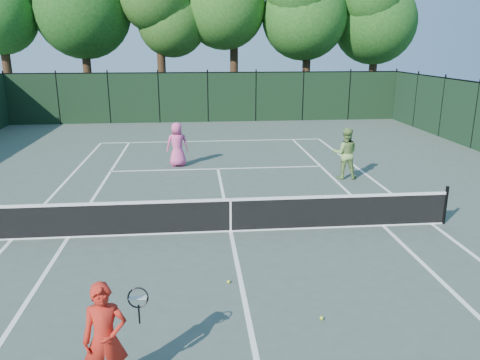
{
  "coord_description": "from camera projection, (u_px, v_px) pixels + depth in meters",
  "views": [
    {
      "loc": [
        -0.85,
        -11.28,
        4.69
      ],
      "look_at": [
        0.34,
        1.0,
        1.1
      ],
      "focal_mm": 35.0,
      "sensor_mm": 36.0,
      "label": 1
    }
  ],
  "objects": [
    {
      "name": "ground",
      "position": [
        231.0,
        232.0,
        12.17
      ],
      "size": [
        90.0,
        90.0,
        0.0
      ],
      "primitive_type": "plane",
      "color": "#404E46",
      "rests_on": "ground"
    },
    {
      "name": "sideline_doubles_left",
      "position": [
        12.0,
        240.0,
        11.66
      ],
      "size": [
        0.1,
        23.77,
        0.01
      ],
      "primitive_type": "cube",
      "color": "white",
      "rests_on": "ground"
    },
    {
      "name": "sideline_doubles_right",
      "position": [
        432.0,
        224.0,
        12.68
      ],
      "size": [
        0.1,
        23.77,
        0.01
      ],
      "primitive_type": "cube",
      "color": "white",
      "rests_on": "ground"
    },
    {
      "name": "sideline_singles_left",
      "position": [
        68.0,
        238.0,
        11.79
      ],
      "size": [
        0.1,
        23.77,
        0.01
      ],
      "primitive_type": "cube",
      "color": "white",
      "rests_on": "ground"
    },
    {
      "name": "sideline_singles_right",
      "position": [
        383.0,
        226.0,
        12.55
      ],
      "size": [
        0.1,
        23.77,
        0.01
      ],
      "primitive_type": "cube",
      "color": "white",
      "rests_on": "ground"
    },
    {
      "name": "baseline_far",
      "position": [
        212.0,
        141.0,
        23.53
      ],
      "size": [
        10.97,
        0.1,
        0.01
      ],
      "primitive_type": "cube",
      "color": "white",
      "rests_on": "ground"
    },
    {
      "name": "service_line_far",
      "position": [
        218.0,
        169.0,
        18.29
      ],
      "size": [
        8.23,
        0.1,
        0.01
      ],
      "primitive_type": "cube",
      "color": "white",
      "rests_on": "ground"
    },
    {
      "name": "center_service_line",
      "position": [
        231.0,
        231.0,
        12.17
      ],
      "size": [
        0.1,
        12.8,
        0.01
      ],
      "primitive_type": "cube",
      "color": "white",
      "rests_on": "ground"
    },
    {
      "name": "tennis_net",
      "position": [
        231.0,
        214.0,
        12.04
      ],
      "size": [
        11.69,
        0.09,
        1.06
      ],
      "color": "black",
      "rests_on": "ground"
    },
    {
      "name": "fence_far",
      "position": [
        208.0,
        98.0,
        28.95
      ],
      "size": [
        24.0,
        0.05,
        3.0
      ],
      "primitive_type": "cube",
      "color": "black",
      "rests_on": "ground"
    },
    {
      "name": "coach",
      "position": [
        106.0,
        339.0,
        6.36
      ],
      "size": [
        0.89,
        0.66,
        1.66
      ],
      "rotation": [
        0.0,
        0.0,
        0.08
      ],
      "color": "red",
      "rests_on": "ground"
    },
    {
      "name": "player_pink",
      "position": [
        177.0,
        144.0,
        18.47
      ],
      "size": [
        0.93,
        0.68,
        1.76
      ],
      "rotation": [
        0.0,
        0.0,
        3.29
      ],
      "color": "#E55091",
      "rests_on": "ground"
    },
    {
      "name": "player_green",
      "position": [
        345.0,
        153.0,
        16.76
      ],
      "size": [
        1.02,
        0.86,
        1.85
      ],
      "rotation": [
        0.0,
        0.0,
        2.95
      ],
      "color": "#7BA351",
      "rests_on": "ground"
    },
    {
      "name": "loose_ball_near_cart",
      "position": [
        322.0,
        318.0,
        8.27
      ],
      "size": [
        0.07,
        0.07,
        0.07
      ],
      "primitive_type": "sphere",
      "color": "#B3D32B",
      "rests_on": "ground"
    },
    {
      "name": "loose_ball_midcourt",
      "position": [
        229.0,
        282.0,
        9.53
      ],
      "size": [
        0.07,
        0.07,
        0.07
      ],
      "primitive_type": "sphere",
      "color": "#CDD72C",
      "rests_on": "ground"
    }
  ]
}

